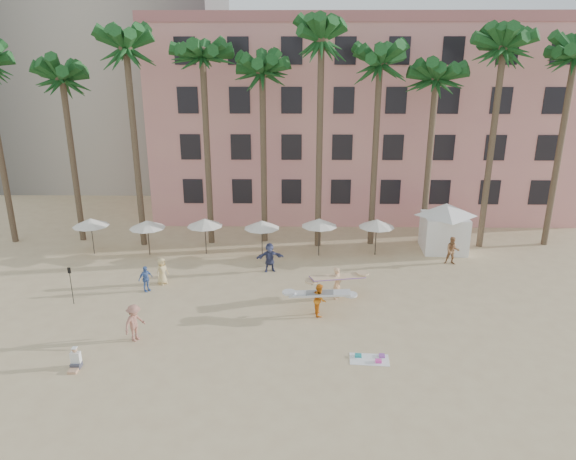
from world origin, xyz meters
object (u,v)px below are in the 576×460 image
at_px(cabana, 445,223).
at_px(carrier_yellow, 337,281).
at_px(pink_hotel, 358,120).
at_px(carrier_white, 319,298).

bearing_deg(cabana, carrier_yellow, -135.44).
relative_size(pink_hotel, carrier_white, 10.53).
relative_size(cabana, carrier_yellow, 1.44).
relative_size(carrier_yellow, carrier_white, 0.99).
bearing_deg(pink_hotel, cabana, -67.72).
bearing_deg(carrier_white, pink_hotel, 79.09).
height_order(cabana, carrier_yellow, cabana).
bearing_deg(pink_hotel, carrier_white, -100.91).
xyz_separation_m(pink_hotel, carrier_white, (-4.33, -22.49, -7.04)).
height_order(carrier_yellow, carrier_white, carrier_yellow).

